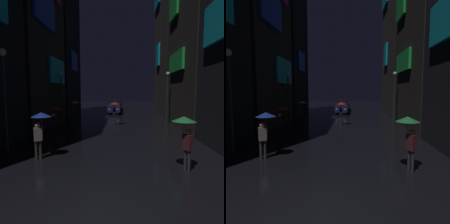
# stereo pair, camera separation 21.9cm
# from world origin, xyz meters

# --- Properties ---
(ground_plane) EXTENTS (120.00, 120.00, 0.00)m
(ground_plane) POSITION_xyz_m (0.00, 0.00, 0.00)
(ground_plane) COLOR black
(building_left_mid) EXTENTS (4.25, 8.26, 16.92)m
(building_left_mid) POSITION_xyz_m (-7.48, 13.13, 8.46)
(building_left_mid) COLOR #2D2826
(building_left_mid) RESTS_ON ground
(building_left_far) EXTENTS (4.25, 7.28, 22.39)m
(building_left_far) POSITION_xyz_m (-7.49, 21.63, 11.21)
(building_left_far) COLOR black
(building_left_far) RESTS_ON ground
(building_right_far) EXTENTS (4.25, 8.82, 22.07)m
(building_right_far) POSITION_xyz_m (7.49, 22.41, 11.04)
(building_right_far) COLOR #33302D
(building_right_far) RESTS_ON ground
(pedestrian_near_crossing_red) EXTENTS (0.90, 0.90, 2.12)m
(pedestrian_near_crossing_red) POSITION_xyz_m (-3.57, 8.17, 1.67)
(pedestrian_near_crossing_red) COLOR black
(pedestrian_near_crossing_red) RESTS_ON ground
(pedestrian_foreground_left_green) EXTENTS (0.90, 0.90, 2.12)m
(pedestrian_foreground_left_green) POSITION_xyz_m (3.14, 3.24, 1.67)
(pedestrian_foreground_left_green) COLOR #2D2D38
(pedestrian_foreground_left_green) RESTS_ON ground
(pedestrian_foreground_right_yellow) EXTENTS (0.90, 0.90, 2.12)m
(pedestrian_foreground_right_yellow) POSITION_xyz_m (-4.04, 15.27, 1.67)
(pedestrian_foreground_right_yellow) COLOR #2D2D38
(pedestrian_foreground_right_yellow) RESTS_ON ground
(pedestrian_far_right_blue) EXTENTS (0.90, 0.90, 2.12)m
(pedestrian_far_right_blue) POSITION_xyz_m (-2.94, 4.35, 1.67)
(pedestrian_far_right_blue) COLOR #38332D
(pedestrian_far_right_blue) RESTS_ON ground
(pedestrian_midstreet_left_red) EXTENTS (0.90, 0.90, 2.12)m
(pedestrian_midstreet_left_red) POSITION_xyz_m (0.04, 13.65, 1.67)
(pedestrian_midstreet_left_red) COLOR #2D2D38
(pedestrian_midstreet_left_red) RESTS_ON ground
(car_distant) EXTENTS (2.42, 4.23, 1.92)m
(car_distant) POSITION_xyz_m (-0.29, 23.49, 0.93)
(car_distant) COLOR navy
(car_distant) RESTS_ON ground
(streetlamp_left_near) EXTENTS (0.36, 0.36, 5.11)m
(streetlamp_left_near) POSITION_xyz_m (-5.00, 5.13, 3.23)
(streetlamp_left_near) COLOR #2D2D33
(streetlamp_left_near) RESTS_ON ground
(streetlamp_left_far) EXTENTS (0.36, 0.36, 4.86)m
(streetlamp_left_far) POSITION_xyz_m (-5.00, 14.20, 3.09)
(streetlamp_left_far) COLOR #2D2D33
(streetlamp_left_far) RESTS_ON ground
(streetlamp_right_far) EXTENTS (0.36, 0.36, 4.90)m
(streetlamp_right_far) POSITION_xyz_m (5.00, 14.88, 3.11)
(streetlamp_right_far) COLOR #2D2D33
(streetlamp_right_far) RESTS_ON ground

